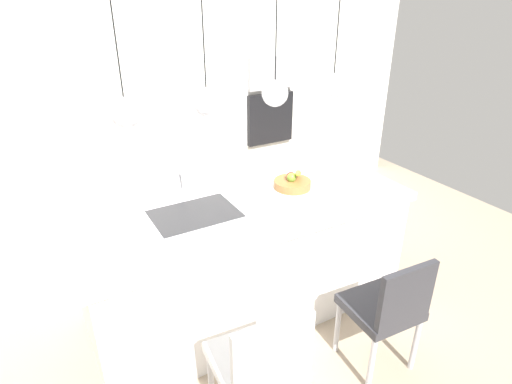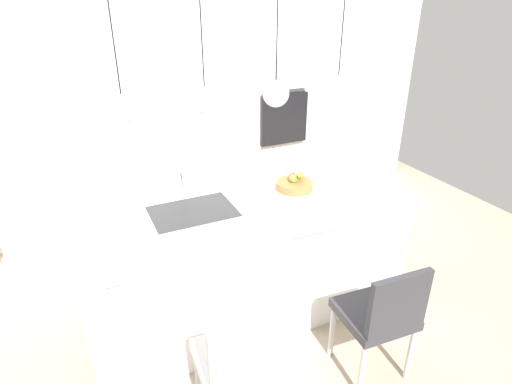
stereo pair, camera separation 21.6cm
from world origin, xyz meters
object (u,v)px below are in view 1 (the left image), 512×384
Objects in this scene: microwave at (270,73)px; chair_middle at (388,307)px; oven at (270,118)px; chair_near at (260,363)px; fruit_bowl at (293,182)px.

microwave is 2.83m from chair_middle.
oven reaches higher than chair_near.
microwave is at bearing 64.13° from fruit_bowl.
oven is 2.70m from chair_middle.
oven reaches higher than chair_middle.
chair_near is at bearing -179.69° from chair_middle.
chair_near is at bearing -130.77° from fruit_bowl.
fruit_bowl reaches higher than chair_near.
microwave reaches higher than fruit_bowl.
oven is 0.62× the size of chair_near.
oven is 0.65× the size of chair_middle.
chair_middle is (-0.71, -2.56, -0.97)m from microwave.
oven is (0.76, 1.56, 0.01)m from fruit_bowl.
chair_near is (-0.87, -1.01, -0.44)m from fruit_bowl.
oven is at bearing 74.48° from chair_middle.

